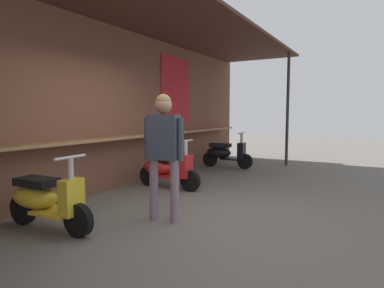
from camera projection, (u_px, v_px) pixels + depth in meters
The scene contains 6 objects.
ground_plane at pixel (174, 214), 4.81m from camera, with size 35.69×35.69×0.00m, color #605B54.
market_stall_facade at pixel (82, 92), 5.55m from camera, with size 12.75×2.54×3.23m.
scooter_yellow at pixel (44, 199), 4.15m from camera, with size 0.47×1.40×0.97m.
scooter_red at pixel (165, 168), 6.47m from camera, with size 0.46×1.40×0.97m.
scooter_black at pixel (224, 153), 8.90m from camera, with size 0.49×1.40×0.97m.
shopper_browsing at pixel (164, 143), 4.41m from camera, with size 0.25×0.58×1.72m.
Camera 1 is at (-3.94, -2.57, 1.47)m, focal length 30.81 mm.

